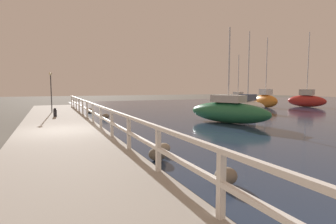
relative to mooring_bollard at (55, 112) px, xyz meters
The scene contains 15 objects.
ground_plane 6.00m from the mooring_bollard, 89.13° to the right, with size 120.00×120.00×0.00m, color #4C473D.
dock_walkway 5.98m from the mooring_bollard, 89.13° to the right, with size 3.64×36.00×0.32m.
railing 6.25m from the mooring_bollard, 73.12° to the right, with size 0.10×32.50×1.02m.
boulder_water_edge 11.37m from the mooring_bollard, 77.13° to the right, with size 0.53×0.47×0.39m.
boulder_upstream 13.90m from the mooring_bollard, 76.71° to the right, with size 0.53×0.48×0.40m.
boulder_downstream 10.81m from the mooring_bollard, 73.58° to the right, with size 0.46×0.41×0.34m.
boulder_near_dock 3.23m from the mooring_bollard, ahead, with size 0.51×0.46×0.38m.
boulder_far_strip 5.91m from the mooring_bollard, 61.22° to the left, with size 0.56×0.50×0.42m.
mooring_bollard is the anchor object (origin of this frame).
dock_lamp 3.86m from the mooring_bollard, 92.36° to the left, with size 0.22×0.22×2.99m.
sailboat_green 10.95m from the mooring_bollard, 28.18° to the right, with size 3.34×5.61×5.75m.
sailboat_black 23.47m from the mooring_bollard, 21.69° to the left, with size 1.52×4.08×6.28m.
sailboat_orange 21.44m from the mooring_bollard, ahead, with size 1.56×3.59×7.48m.
sailboat_white 16.05m from the mooring_bollard, ahead, with size 1.82×3.75×7.15m.
sailboat_red 26.15m from the mooring_bollard, ahead, with size 2.00×4.33×8.28m.
Camera 1 is at (-0.45, -12.19, 2.17)m, focal length 28.00 mm.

